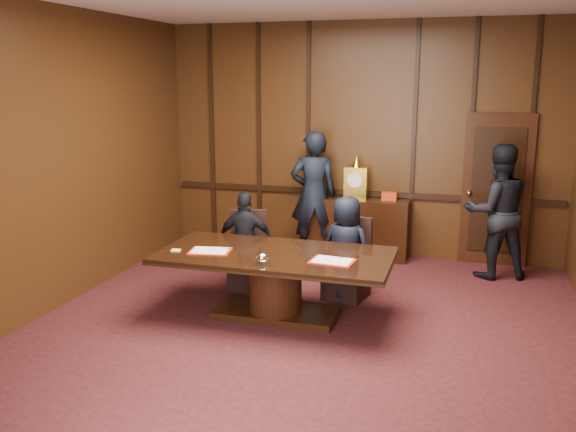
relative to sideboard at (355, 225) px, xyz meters
The scene contains 13 objects.
room 3.36m from the sideboard, 88.80° to the right, with size 7.00×7.04×3.50m.
sideboard is the anchor object (origin of this frame).
conference_table 2.68m from the sideboard, 99.09° to the right, with size 2.62×1.32×0.76m.
folder_left 3.05m from the sideboard, 112.11° to the right, with size 0.51×0.40×0.02m.
folder_right 2.83m from the sideboard, 84.64° to the right, with size 0.49×0.37×0.02m.
inkstand 3.15m from the sideboard, 97.79° to the right, with size 0.20×0.14×0.12m.
notepad 3.29m from the sideboard, 117.83° to the right, with size 0.10×0.07×0.01m, color #FDFF7C.
chair_left 2.09m from the sideboard, 121.35° to the right, with size 0.58×0.58×0.99m.
chair_right 1.80m from the sideboard, 82.57° to the right, with size 0.57×0.57×0.99m.
signatory_left 2.15m from the sideboard, 120.13° to the right, with size 0.75×0.31×1.27m, color black.
signatory_right 1.87m from the sideboard, 83.05° to the right, with size 0.63×0.41×1.29m, color black.
witness_left 0.79m from the sideboard, 164.70° to the right, with size 0.70×0.46×1.92m, color black.
witness_right 2.09m from the sideboard, 11.59° to the right, with size 0.89×0.69×1.83m, color black.
Camera 1 is at (1.58, -5.64, 2.68)m, focal length 38.00 mm.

